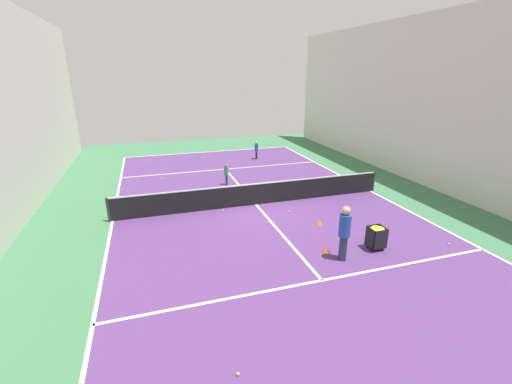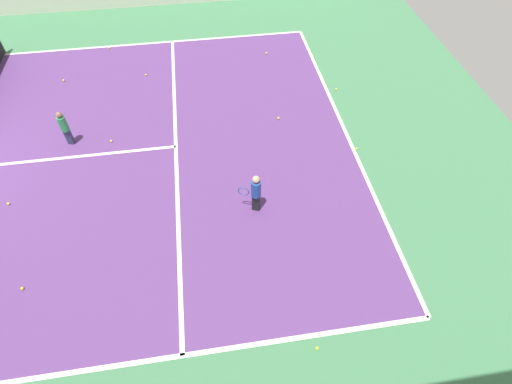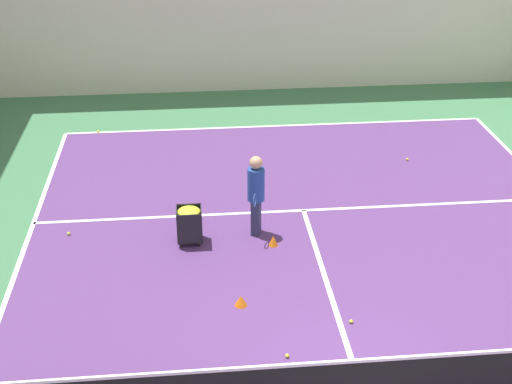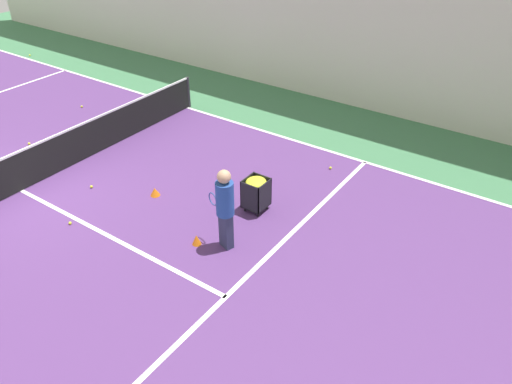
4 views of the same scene
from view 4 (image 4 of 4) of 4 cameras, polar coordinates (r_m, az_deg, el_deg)
The scene contains 16 objects.
ground_plane at distance 13.21m, azimuth -25.21°, elevation 0.14°, with size 32.88×32.88×0.00m, color #3D754C.
court_playing_area at distance 13.21m, azimuth -25.21°, elevation 0.14°, with size 11.96×22.50×0.00m.
line_sideline_left at distance 16.43m, azimuth -7.84°, elevation 9.53°, with size 0.10×22.50×0.00m, color white.
line_service_far at distance 9.20m, azimuth -3.48°, elevation -11.89°, with size 11.96×0.10×0.00m, color white.
line_centre_service at distance 13.20m, azimuth -25.22°, elevation 0.16°, with size 0.10×12.38×0.00m, color white.
tennis_net at distance 12.96m, azimuth -25.74°, elevation 2.05°, with size 12.26×0.10×1.00m.
coach_at_net at distance 9.67m, azimuth -3.57°, elevation -1.43°, with size 0.45×0.72×1.79m.
ball_cart at distance 10.99m, azimuth 0.00°, elevation 0.39°, with size 0.52×0.49×0.81m.
training_cone_0 at distance 11.96m, azimuth -11.48°, elevation 0.04°, with size 0.23×0.23×0.20m, color orange.
training_cone_1 at distance 10.31m, azimuth -6.81°, elevation -5.43°, with size 0.19×0.19×0.23m, color orange.
tennis_ball_1 at distance 12.67m, azimuth -18.29°, elevation 0.58°, with size 0.07×0.07×0.07m, color yellow.
tennis_ball_2 at distance 23.13m, azimuth -24.43°, elevation 14.04°, with size 0.07×0.07×0.07m, color yellow.
tennis_ball_3 at distance 12.94m, azimuth 8.50°, elevation 2.75°, with size 0.07×0.07×0.07m, color yellow.
tennis_ball_8 at distance 17.23m, azimuth -19.30°, elevation 9.20°, with size 0.07×0.07×0.07m, color yellow.
tennis_ball_12 at distance 15.34m, azimuth -24.50°, elevation 5.06°, with size 0.07×0.07×0.07m, color yellow.
tennis_ball_15 at distance 11.55m, azimuth -20.48°, elevation -3.35°, with size 0.07×0.07×0.07m, color yellow.
Camera 4 is at (5.02, 10.34, 6.51)m, focal length 35.00 mm.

